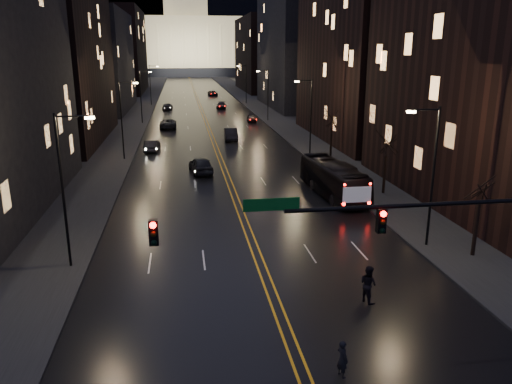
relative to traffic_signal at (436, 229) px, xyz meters
name	(u,v)px	position (x,y,z in m)	size (l,w,h in m)	color
ground	(293,350)	(-5.91, 0.00, -5.10)	(900.00, 900.00, 0.00)	black
road	(195,94)	(-5.91, 130.00, -5.09)	(20.00, 320.00, 0.02)	black
sidewalk_left	(146,94)	(-19.91, 130.00, -5.02)	(8.00, 320.00, 0.16)	black
sidewalk_right	(243,93)	(8.09, 130.00, -5.02)	(8.00, 320.00, 0.16)	black
center_line	(195,94)	(-5.91, 130.00, -5.08)	(0.62, 320.00, 0.01)	orange
building_left_mid	(50,36)	(-26.91, 54.00, 8.90)	(12.00, 30.00, 28.00)	black
building_left_far	(97,61)	(-26.91, 92.00, 4.90)	(12.00, 34.00, 20.00)	black
building_left_dist	(122,51)	(-26.91, 140.00, 6.90)	(12.00, 40.00, 24.00)	black
building_right_near	(499,53)	(15.09, 20.00, 6.90)	(12.00, 26.00, 24.00)	black
building_right_mid	(296,47)	(15.09, 92.00, 7.90)	(12.00, 34.00, 26.00)	black
building_right_dist	(261,54)	(15.09, 140.00, 5.90)	(12.00, 40.00, 22.00)	black
capitol	(187,40)	(-5.91, 250.00, 12.05)	(90.00, 50.00, 58.50)	black
traffic_signal	(436,229)	(0.00, 0.00, 0.00)	(17.29, 0.45, 7.00)	black
streetlamp_right_near	(431,170)	(4.91, 10.00, -0.02)	(2.13, 0.25, 9.00)	black
streetlamp_left_near	(65,184)	(-16.72, 10.00, -0.02)	(2.13, 0.25, 9.00)	black
streetlamp_right_mid	(309,112)	(4.91, 40.00, -0.02)	(2.13, 0.25, 9.00)	black
streetlamp_left_mid	(123,116)	(-16.72, 40.00, -0.02)	(2.13, 0.25, 9.00)	black
streetlamp_right_far	(267,92)	(4.91, 70.00, -0.02)	(2.13, 0.25, 9.00)	black
streetlamp_left_far	(142,94)	(-16.72, 70.00, -0.02)	(2.13, 0.25, 9.00)	black
streetlamp_right_dist	(245,82)	(4.91, 100.00, -0.02)	(2.13, 0.25, 9.00)	black
streetlamp_left_dist	(151,83)	(-16.72, 100.00, -0.02)	(2.13, 0.25, 9.00)	black
tree_right_near	(481,186)	(7.09, 8.00, -0.58)	(2.40, 2.40, 6.65)	black
tree_right_mid	(387,144)	(7.09, 22.00, -0.58)	(2.40, 2.40, 6.65)	black
tree_right_far	(332,119)	(7.09, 38.00, -0.58)	(2.40, 2.40, 6.65)	black
bus	(333,179)	(2.59, 22.33, -3.62)	(2.50, 10.68, 2.98)	black
oncoming_car_a	(201,165)	(-8.41, 32.35, -4.25)	(2.02, 5.02, 1.71)	black
oncoming_car_b	(152,146)	(-13.99, 44.74, -4.37)	(1.55, 4.43, 1.46)	black
oncoming_car_c	(168,123)	(-12.38, 64.03, -4.32)	(2.59, 5.61, 1.56)	black
oncoming_car_d	(167,107)	(-13.04, 90.40, -4.41)	(1.95, 4.80, 1.39)	black
receding_car_a	(231,134)	(-3.41, 51.52, -4.28)	(1.75, 5.03, 1.66)	black
receding_car_b	(252,118)	(2.02, 69.00, -4.44)	(1.57, 3.91, 1.33)	black
receding_car_c	(221,105)	(-1.53, 90.95, -4.40)	(1.97, 4.85, 1.41)	black
receding_car_d	(213,93)	(-1.27, 123.46, -4.41)	(2.31, 5.01, 1.39)	black
pedestrian_a	(342,359)	(-4.44, -2.00, -4.32)	(0.57, 0.37, 1.56)	black
pedestrian_b	(368,284)	(-1.29, 3.59, -4.13)	(0.95, 0.52, 1.95)	black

